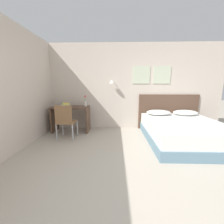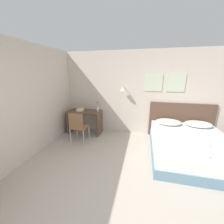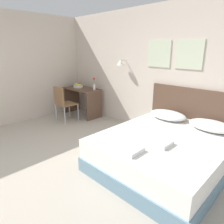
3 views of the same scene
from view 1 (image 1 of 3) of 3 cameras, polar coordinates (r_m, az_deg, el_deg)
The scene contains 12 objects.
ground_plane at distance 2.10m, azimuth 15.16°, elevation -30.36°, with size 24.00×24.00×0.00m, color #B2A899.
wall_back at distance 4.44m, azimuth 7.36°, elevation 10.20°, with size 5.76×0.31×2.65m.
bed at distance 3.86m, azimuth 27.36°, elevation -7.20°, with size 1.74×2.06×0.52m.
headboard at distance 4.74m, azimuth 22.20°, elevation 0.06°, with size 1.86×0.06×1.10m.
pillow_left at distance 4.31m, azimuth 18.78°, elevation -0.18°, with size 0.71×0.48×0.15m.
pillow_right at distance 4.60m, azimuth 28.21°, elevation -0.22°, with size 0.71×0.48×0.15m.
folded_towel_near_foot at distance 3.57m, azimuth 31.33°, elevation -4.11°, with size 0.26×0.26×0.06m.
folded_towel_mid_bed at distance 3.11m, azimuth 32.51°, elevation -6.26°, with size 0.27×0.28×0.06m.
desk at distance 4.31m, azimuth -16.69°, elevation -0.99°, with size 1.07×0.56×0.77m.
desk_chair at distance 3.67m, azimuth -18.86°, elevation -3.01°, with size 0.45×0.45×0.91m.
fruit_bowl at distance 4.32m, azimuth -18.98°, elevation 2.78°, with size 0.28×0.26×0.13m.
flower_vase at distance 4.21m, azimuth -10.99°, elevation 4.09°, with size 0.06×0.06×0.33m.
Camera 1 is at (-0.43, -1.53, 1.37)m, focal length 22.00 mm.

